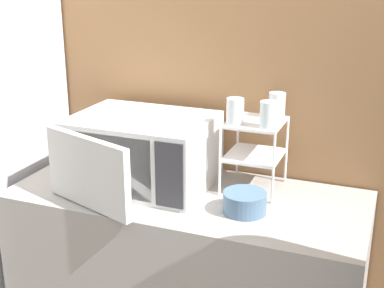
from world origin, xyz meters
The scene contains 7 objects.
wall_back centered at (0.00, 0.65, 1.30)m, with size 8.00×0.06×2.60m.
microwave centered at (-0.22, 0.33, 1.07)m, with size 0.57×0.60×0.29m.
dish_rack centered at (0.23, 0.46, 1.13)m, with size 0.22×0.24×0.29m.
glass_front_left centered at (0.17, 0.38, 1.26)m, with size 0.07×0.07×0.10m.
glass_back_right centered at (0.30, 0.53, 1.26)m, with size 0.07×0.07×0.10m.
glass_front_right centered at (0.30, 0.38, 1.26)m, with size 0.07×0.07×0.10m.
bowl centered at (0.26, 0.23, 0.96)m, with size 0.16×0.16×0.08m.
Camera 1 is at (0.75, -1.52, 1.80)m, focal length 50.00 mm.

